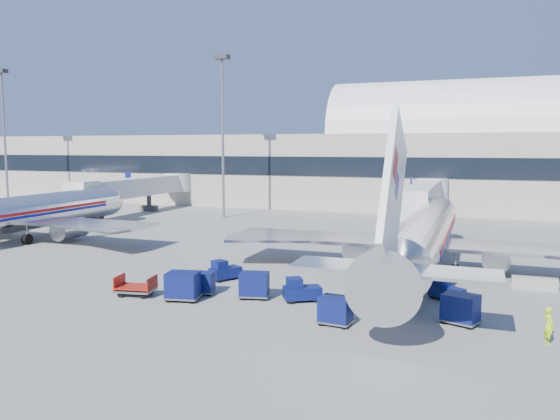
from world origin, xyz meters
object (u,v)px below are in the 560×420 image
at_px(cart_train_c, 183,285).
at_px(cart_open_red, 136,289).
at_px(ramp_worker, 548,325).
at_px(tug_right, 446,290).
at_px(jetbridge_mid, 140,187).
at_px(cart_train_a, 254,285).
at_px(jetbridge_near, 425,196).
at_px(tug_lead, 301,290).
at_px(cart_solo_near, 336,310).
at_px(tug_left, 224,271).
at_px(airliner_mid, 14,214).
at_px(airliner_main, 422,237).
at_px(barrier_near, 534,283).
at_px(mast_west, 223,112).
at_px(cart_solo_far, 461,308).
at_px(mast_far_west, 3,118).
at_px(cart_train_b, 202,282).

relative_size(cart_train_c, cart_open_red, 0.88).
bearing_deg(ramp_worker, tug_right, 16.50).
xyz_separation_m(jetbridge_mid, cart_train_a, (34.77, -37.67, -3.01)).
distance_m(jetbridge_near, tug_lead, 37.64).
bearing_deg(tug_lead, cart_solo_near, -79.92).
xyz_separation_m(tug_left, cart_train_a, (4.11, -3.85, 0.22)).
relative_size(airliner_mid, cart_open_red, 13.60).
xyz_separation_m(airliner_main, cart_solo_near, (-3.22, -14.79, -2.07)).
height_order(cart_train_a, cart_solo_near, cart_train_a).
relative_size(jetbridge_near, tug_lead, 10.23).
bearing_deg(barrier_near, tug_left, -167.02).
relative_size(jetbridge_mid, cart_solo_near, 14.13).
bearing_deg(tug_left, airliner_main, -30.58).
bearing_deg(mast_west, cart_solo_far, -48.50).
bearing_deg(cart_train_a, jetbridge_near, 66.04).
relative_size(tug_left, cart_train_a, 1.17).
distance_m(barrier_near, cart_solo_far, 10.79).
bearing_deg(jetbridge_near, jetbridge_mid, 180.00).
height_order(airliner_mid, tug_lead, airliner_mid).
distance_m(tug_lead, cart_open_red, 11.14).
bearing_deg(cart_open_red, jetbridge_mid, 114.10).
xyz_separation_m(mast_far_west, barrier_near, (78.00, -28.00, -14.34)).
distance_m(jetbridge_mid, cart_train_c, 50.26).
bearing_deg(mast_far_west, jetbridge_mid, 1.81).
bearing_deg(tug_right, mast_far_west, -169.63).
relative_size(barrier_near, cart_train_b, 1.55).
height_order(cart_train_c, cart_solo_far, cart_train_c).
height_order(mast_west, tug_right, mast_west).
relative_size(mast_far_west, tug_right, 9.19).
bearing_deg(tug_left, cart_train_a, -102.37).
height_order(airliner_mid, mast_far_west, mast_far_west).
relative_size(airliner_main, cart_solo_far, 15.88).
xyz_separation_m(tug_right, tug_left, (-16.04, -0.17, 0.04)).
bearing_deg(cart_train_b, jetbridge_mid, 117.46).
bearing_deg(cart_solo_near, jetbridge_near, 94.66).
xyz_separation_m(tug_right, cart_solo_near, (-5.52, -7.45, 0.19)).
bearing_deg(airliner_mid, cart_solo_far, -15.10).
bearing_deg(barrier_near, cart_train_a, -153.33).
bearing_deg(tug_left, mast_west, 56.96).
height_order(jetbridge_mid, barrier_near, jetbridge_mid).
height_order(tug_right, ramp_worker, ramp_worker).
relative_size(cart_train_c, ramp_worker, 1.25).
bearing_deg(airliner_mid, airliner_main, 0.00).
relative_size(tug_right, cart_open_red, 0.90).
bearing_deg(airliner_main, tug_left, -151.32).
xyz_separation_m(airliner_main, cart_train_a, (-9.63, -11.36, -2.01)).
height_order(tug_left, cart_train_b, tug_left).
distance_m(cart_train_c, cart_solo_near, 10.68).
bearing_deg(mast_far_west, cart_train_b, -33.27).
bearing_deg(airliner_main, mast_far_west, 159.99).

